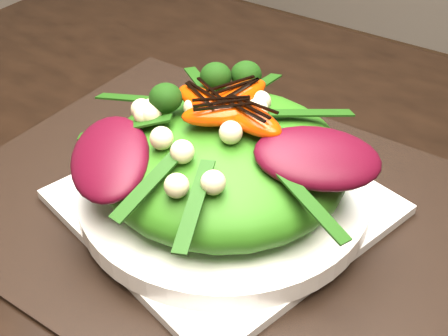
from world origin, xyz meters
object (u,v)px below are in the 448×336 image
Objects in this scene: salad_bowl at (224,190)px; placemat at (224,207)px; plate_base at (224,202)px; lettuce_mound at (224,160)px; orange_segment at (232,101)px.

placemat is at bearing -90.00° from salad_bowl.
plate_base reaches higher than placemat.
lettuce_mound is at bearing 90.00° from placemat.
orange_segment is (-0.01, 0.02, 0.09)m from placemat.
salad_bowl reaches higher than plate_base.
orange_segment is at bearing 108.42° from placemat.
orange_segment is (-0.01, 0.02, 0.07)m from salad_bowl.
placemat is 0.01m from plate_base.
salad_bowl is 0.03m from lettuce_mound.
plate_base is at bearing 0.00° from lettuce_mound.
plate_base is 0.05m from lettuce_mound.
plate_base is 0.94× the size of salad_bowl.
orange_segment reaches higher than salad_bowl.
plate_base is at bearing -90.00° from salad_bowl.
plate_base is at bearing 90.00° from placemat.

